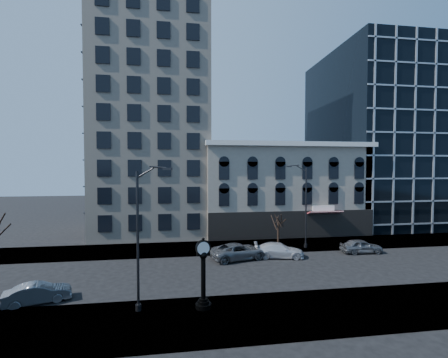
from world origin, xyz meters
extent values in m
plane|color=black|center=(0.00, 0.00, 0.00)|extent=(160.00, 160.00, 0.00)
cube|color=gray|center=(0.00, 8.00, 0.06)|extent=(160.00, 6.00, 0.12)
cube|color=gray|center=(0.00, -8.00, 0.06)|extent=(160.00, 6.00, 0.12)
cube|color=beige|center=(-6.00, 19.00, 19.00)|extent=(15.00, 15.00, 38.00)
cube|color=#9E9282|center=(12.00, 16.00, 6.00)|extent=(22.00, 10.00, 12.00)
cube|color=white|center=(12.00, 10.80, 12.20)|extent=(22.60, 0.80, 0.60)
cube|color=black|center=(12.00, 10.95, 1.80)|extent=(22.00, 0.30, 3.60)
cube|color=maroon|center=(16.00, 10.40, 3.40)|extent=(4.50, 1.18, 0.55)
cube|color=black|center=(32.00, 21.00, 14.00)|extent=(20.00, 20.00, 28.00)
cylinder|color=black|center=(-0.86, -6.68, 0.26)|extent=(1.03, 1.03, 0.28)
cylinder|color=black|center=(-0.86, -6.68, 0.49)|extent=(0.75, 0.75, 0.19)
cylinder|color=black|center=(-0.86, -6.68, 0.66)|extent=(0.56, 0.56, 0.15)
cylinder|color=black|center=(-0.86, -6.68, 2.08)|extent=(0.30, 0.30, 2.71)
sphere|color=black|center=(-0.86, -6.68, 3.53)|extent=(0.52, 0.52, 0.52)
cube|color=black|center=(-0.86, -6.68, 3.63)|extent=(0.87, 0.42, 0.23)
cylinder|color=black|center=(-0.86, -6.68, 4.00)|extent=(1.02, 0.54, 0.97)
cylinder|color=white|center=(-0.86, -6.84, 4.00)|extent=(0.80, 0.23, 0.82)
cylinder|color=white|center=(-0.86, -6.52, 4.00)|extent=(0.80, 0.23, 0.82)
sphere|color=black|center=(-0.86, -6.68, 4.56)|extent=(0.19, 0.19, 0.19)
cylinder|color=black|center=(-4.93, -6.50, 4.50)|extent=(0.16, 0.16, 8.75)
cylinder|color=black|center=(-4.93, -6.50, 0.32)|extent=(0.37, 0.37, 0.41)
cube|color=black|center=(-3.03, -6.85, 9.03)|extent=(0.59, 0.32, 0.14)
cylinder|color=black|center=(11.67, 6.36, 4.62)|extent=(0.17, 0.17, 9.01)
cylinder|color=black|center=(11.67, 6.36, 0.33)|extent=(0.38, 0.38, 0.42)
cube|color=black|center=(9.80, 7.04, 9.28)|extent=(0.62, 0.41, 0.15)
cylinder|color=black|center=(8.72, 7.18, 1.54)|extent=(0.24, 0.24, 2.84)
imported|color=#595B60|center=(-11.81, -4.17, 0.67)|extent=(4.28, 2.71, 1.33)
imported|color=#595B60|center=(3.40, 3.51, 0.79)|extent=(6.10, 3.85, 1.57)
imported|color=silver|center=(7.59, 3.51, 0.73)|extent=(5.30, 2.92, 1.46)
imported|color=#595B60|center=(16.82, 3.82, 0.73)|extent=(4.37, 1.89, 1.47)
camera|label=1|loc=(-2.21, -25.55, 9.04)|focal=24.00mm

